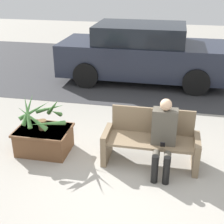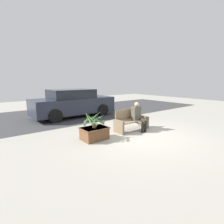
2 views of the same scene
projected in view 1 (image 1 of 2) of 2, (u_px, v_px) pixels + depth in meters
name	position (u px, v px, depth m)	size (l,w,h in m)	color
ground_plane	(127.00, 188.00, 4.53)	(30.00, 30.00, 0.00)	#9E998E
road_surface	(156.00, 70.00, 9.74)	(20.00, 6.00, 0.01)	#38383A
bench	(151.00, 140.00, 5.01)	(1.52, 0.56, 0.87)	#7A664C
person_seated	(164.00, 134.00, 4.70)	(0.38, 0.61, 1.17)	#4C473D
planter_box	(44.00, 139.00, 5.36)	(0.91, 0.67, 0.43)	brown
potted_plant	(41.00, 114.00, 5.16)	(0.87, 0.87, 0.58)	brown
parked_car	(143.00, 53.00, 8.59)	(4.57, 1.98, 1.56)	#232838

